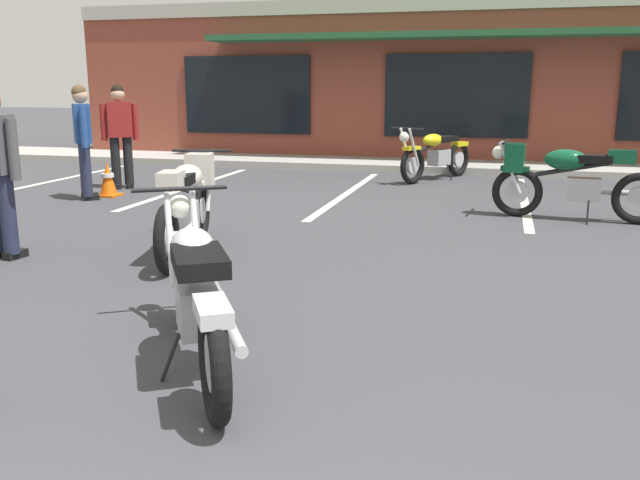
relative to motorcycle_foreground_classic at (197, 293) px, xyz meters
name	(u,v)px	position (x,y,z in m)	size (l,w,h in m)	color
ground_plane	(368,298)	(0.74, 1.59, -0.46)	(80.00, 80.00, 0.00)	#3D3D42
sidewalk_kerb	(451,166)	(0.74, 10.43, -0.39)	(22.00, 1.80, 0.14)	#A8A59E
brick_storefront_building	(465,83)	(0.74, 14.16, 1.26)	(17.29, 7.08, 3.44)	brown
painted_stall_lines	(433,196)	(0.74, 6.83, -0.46)	(13.54, 4.80, 0.01)	silver
motorcycle_foreground_classic	(197,293)	(0.00, 0.00, 0.00)	(1.34, 1.87, 0.98)	black
motorcycle_red_sportbike	(568,178)	(2.54, 5.43, 0.07)	(2.11, 0.70, 0.98)	black
motorcycle_black_cruiser	(187,201)	(-1.33, 2.65, 0.07)	(0.85, 2.08, 0.98)	black
motorcycle_blue_standard	(436,154)	(0.59, 8.72, 0.00)	(1.27, 1.91, 0.98)	black
person_in_shorts_foreground	(120,130)	(-4.31, 6.42, 0.49)	(0.54, 0.44, 1.68)	black
person_by_back_row	(83,135)	(-4.23, 5.25, 0.49)	(0.45, 0.53, 1.68)	black
traffic_cone	(108,179)	(-4.10, 5.62, -0.20)	(0.34, 0.34, 0.53)	orange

